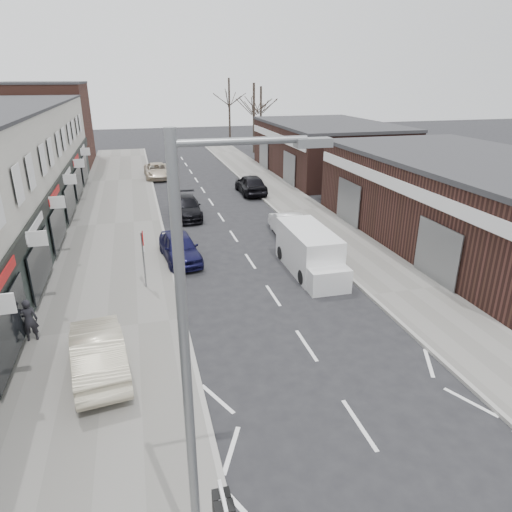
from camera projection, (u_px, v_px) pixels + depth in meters
ground at (399, 484)px, 10.43m from camera, size 160.00×160.00×0.00m
pavement_left at (115, 224)px, 28.60m from camera, size 5.50×64.00×0.12m
pavement_right at (303, 210)px, 31.56m from camera, size 3.50×64.00×0.12m
brick_block_far at (47, 126)px, 46.24m from camera, size 8.00×10.00×8.00m
right_unit_near at (469, 202)px, 25.16m from camera, size 10.00×18.00×4.50m
right_unit_far at (327, 149)px, 43.15m from camera, size 10.00×16.00×4.50m
tree_far_a at (254, 153)px, 55.73m from camera, size 3.60×3.60×8.00m
tree_far_b at (261, 145)px, 61.72m from camera, size 3.60×3.60×7.50m
tree_far_c at (230, 140)px, 66.41m from camera, size 3.60×3.60×8.50m
street_lamp at (197, 364)px, 6.94m from camera, size 2.23×0.22×8.00m
warning_sign at (143, 242)px, 19.20m from camera, size 0.12×0.80×2.70m
white_van at (310, 252)px, 21.54m from camera, size 1.87×5.24×2.04m
sedan_on_pavement at (98, 351)px, 14.00m from camera, size 2.07×4.51×1.43m
pedestrian at (29, 320)px, 15.65m from camera, size 0.61×0.44×1.56m
parked_car_left_a at (180, 247)px, 22.86m from camera, size 2.08×4.28×1.41m
parked_car_left_b at (186, 207)px, 30.06m from camera, size 2.00×4.64×1.33m
parked_car_left_c at (157, 171)px, 41.58m from camera, size 2.29×4.80×1.32m
parked_car_right_a at (288, 224)px, 26.44m from camera, size 1.87×4.39×1.41m
parked_car_right_b at (251, 184)px, 35.94m from camera, size 1.85×4.56×1.55m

